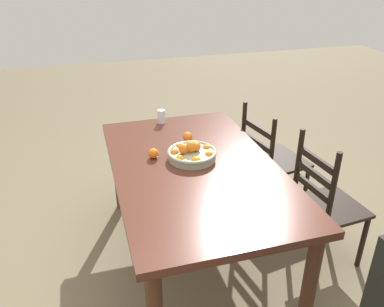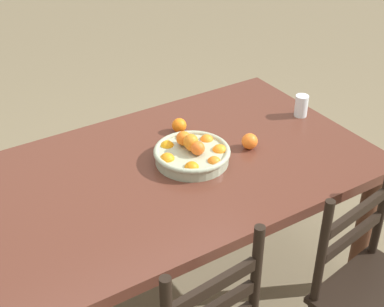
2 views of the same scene
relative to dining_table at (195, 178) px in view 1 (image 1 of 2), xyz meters
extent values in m
plane|color=#75694E|center=(0.00, 0.00, -0.67)|extent=(12.00, 12.00, 0.00)
cube|color=#542B20|center=(0.00, 0.00, 0.07)|extent=(1.73, 1.04, 0.05)
cylinder|color=#4F2C1D|center=(-0.78, -0.44, -0.31)|extent=(0.08, 0.08, 0.71)
cylinder|color=#4F2C1D|center=(-0.78, 0.44, -0.31)|extent=(0.08, 0.08, 0.71)
cylinder|color=#4F2C1D|center=(0.78, 0.44, -0.31)|extent=(0.08, 0.08, 0.71)
cube|color=black|center=(0.26, 0.90, -0.23)|extent=(0.45, 0.45, 0.03)
cylinder|color=black|center=(0.42, 1.09, -0.45)|extent=(0.04, 0.04, 0.42)
cylinder|color=black|center=(0.07, 1.06, -0.45)|extent=(0.04, 0.04, 0.42)
cylinder|color=black|center=(0.46, 0.73, -0.45)|extent=(0.04, 0.04, 0.42)
cylinder|color=black|center=(0.10, 0.70, -0.45)|extent=(0.04, 0.04, 0.42)
cylinder|color=black|center=(0.46, 0.73, 0.04)|extent=(0.04, 0.04, 0.53)
cylinder|color=black|center=(0.10, 0.70, 0.04)|extent=(0.04, 0.04, 0.53)
cube|color=black|center=(0.28, 0.72, -0.04)|extent=(0.32, 0.05, 0.04)
cube|color=black|center=(0.28, 0.72, 0.06)|extent=(0.32, 0.05, 0.04)
cube|color=black|center=(0.28, 0.72, 0.17)|extent=(0.32, 0.05, 0.04)
cube|color=black|center=(-0.46, 0.84, -0.23)|extent=(0.52, 0.52, 0.03)
cylinder|color=black|center=(-0.29, 1.07, -0.45)|extent=(0.04, 0.04, 0.42)
cylinder|color=black|center=(-0.69, 1.01, -0.45)|extent=(0.04, 0.04, 0.42)
cylinder|color=black|center=(-0.23, 0.68, -0.45)|extent=(0.04, 0.04, 0.42)
cylinder|color=black|center=(-0.62, 0.61, -0.45)|extent=(0.04, 0.04, 0.42)
cylinder|color=black|center=(-0.23, 0.68, 0.02)|extent=(0.04, 0.04, 0.47)
cylinder|color=black|center=(-0.62, 0.61, 0.02)|extent=(0.04, 0.04, 0.47)
cube|color=black|center=(-0.43, 0.64, -0.02)|extent=(0.36, 0.08, 0.04)
cube|color=black|center=(-0.43, 0.64, 0.10)|extent=(0.36, 0.08, 0.04)
cylinder|color=#A1AC8F|center=(-0.09, 0.01, 0.12)|extent=(0.32, 0.32, 0.05)
torus|color=#A1AC8F|center=(-0.09, 0.01, 0.15)|extent=(0.33, 0.33, 0.02)
sphere|color=orange|center=(0.03, 0.00, 0.14)|extent=(0.07, 0.07, 0.07)
sphere|color=orange|center=(-0.03, 0.11, 0.13)|extent=(0.06, 0.06, 0.06)
sphere|color=orange|center=(-0.13, 0.12, 0.13)|extent=(0.06, 0.06, 0.06)
sphere|color=orange|center=(-0.20, 0.06, 0.14)|extent=(0.07, 0.07, 0.07)
sphere|color=orange|center=(-0.20, -0.04, 0.13)|extent=(0.06, 0.06, 0.06)
sphere|color=orange|center=(-0.12, -0.11, 0.14)|extent=(0.07, 0.07, 0.07)
sphere|color=orange|center=(-0.03, -0.09, 0.13)|extent=(0.06, 0.06, 0.06)
sphere|color=orange|center=(-0.09, 0.00, 0.19)|extent=(0.07, 0.07, 0.07)
sphere|color=orange|center=(-0.09, -0.05, 0.18)|extent=(0.06, 0.06, 0.06)
sphere|color=orange|center=(-0.09, 0.01, 0.18)|extent=(0.06, 0.06, 0.06)
sphere|color=orange|center=(-0.10, 0.04, 0.18)|extent=(0.06, 0.06, 0.06)
sphere|color=orange|center=(-0.10, 0.00, 0.17)|extent=(0.06, 0.06, 0.06)
sphere|color=orange|center=(-0.37, 0.05, 0.13)|extent=(0.07, 0.07, 0.07)
sphere|color=orange|center=(-0.18, -0.24, 0.13)|extent=(0.07, 0.07, 0.07)
cylinder|color=silver|center=(-0.77, -0.05, 0.15)|extent=(0.06, 0.06, 0.11)
camera|label=1|loc=(2.13, -0.64, 1.32)|focal=36.59mm
camera|label=2|loc=(0.98, 1.70, 1.41)|focal=51.85mm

